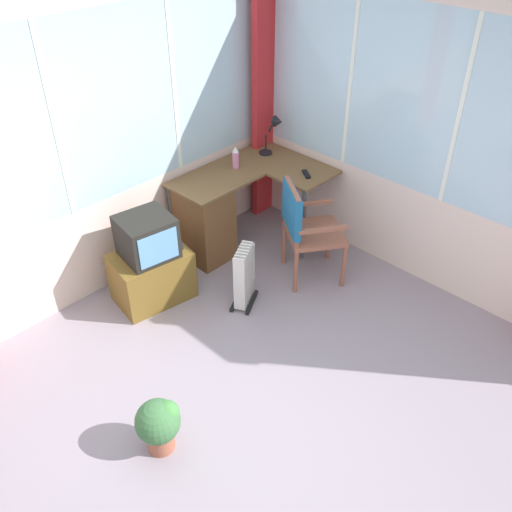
# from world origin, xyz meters

# --- Properties ---
(ground) EXTENTS (5.47, 5.06, 0.06)m
(ground) POSITION_xyz_m (0.00, 0.00, -0.03)
(ground) COLOR gray
(north_window_panel) EXTENTS (4.47, 0.07, 2.51)m
(north_window_panel) POSITION_xyz_m (0.00, 2.06, 1.25)
(north_window_panel) COLOR beige
(north_window_panel) RESTS_ON ground
(east_window_panel) EXTENTS (0.07, 4.06, 2.51)m
(east_window_panel) POSITION_xyz_m (2.26, -0.00, 1.25)
(east_window_panel) COLOR beige
(east_window_panel) RESTS_ON ground
(curtain_corner) EXTENTS (0.32, 0.09, 2.41)m
(curtain_corner) POSITION_xyz_m (2.13, 1.93, 1.21)
(curtain_corner) COLOR red
(curtain_corner) RESTS_ON ground
(desk) EXTENTS (1.34, 1.02, 0.77)m
(desk) POSITION_xyz_m (1.18, 1.72, 0.42)
(desk) COLOR brown
(desk) RESTS_ON ground
(desk_lamp) EXTENTS (0.22, 0.19, 0.38)m
(desk_lamp) POSITION_xyz_m (2.05, 1.71, 1.02)
(desk_lamp) COLOR black
(desk_lamp) RESTS_ON desk
(tv_remote) EXTENTS (0.12, 0.15, 0.02)m
(tv_remote) POSITION_xyz_m (1.91, 1.18, 0.78)
(tv_remote) COLOR black
(tv_remote) RESTS_ON desk
(spray_bottle) EXTENTS (0.06, 0.06, 0.22)m
(spray_bottle) POSITION_xyz_m (1.56, 1.76, 0.88)
(spray_bottle) COLOR pink
(spray_bottle) RESTS_ON desk
(wooden_armchair) EXTENTS (0.67, 0.67, 0.94)m
(wooden_armchair) POSITION_xyz_m (1.49, 0.87, 0.59)
(wooden_armchair) COLOR #995942
(wooden_armchair) RESTS_ON ground
(tv_on_stand) EXTENTS (0.70, 0.54, 0.82)m
(tv_on_stand) POSITION_xyz_m (0.37, 1.59, 0.37)
(tv_on_stand) COLOR brown
(tv_on_stand) RESTS_ON ground
(space_heater) EXTENTS (0.37, 0.30, 0.57)m
(space_heater) POSITION_xyz_m (0.89, 0.97, 0.29)
(space_heater) COLOR silver
(space_heater) RESTS_ON ground
(potted_plant) EXTENTS (0.30, 0.30, 0.41)m
(potted_plant) POSITION_xyz_m (-0.55, 0.32, 0.24)
(potted_plant) COLOR #A05640
(potted_plant) RESTS_ON ground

